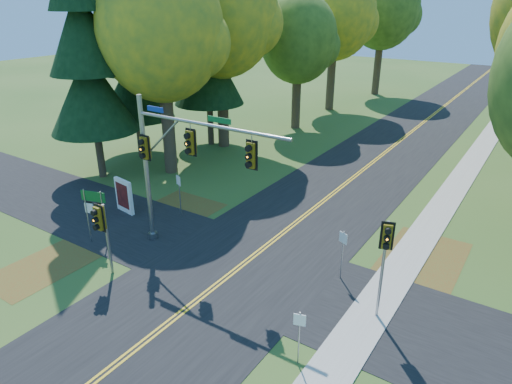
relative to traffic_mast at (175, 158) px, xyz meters
The scene contains 25 objects.
ground 5.99m from the traffic_mast, 26.20° to the right, with size 160.00×160.00×0.00m, color #2F521D.
road_main 5.98m from the traffic_mast, 26.20° to the right, with size 8.00×160.00×0.02m, color black.
road_cross 5.77m from the traffic_mast, ahead, with size 60.00×6.00×0.02m, color black.
centerline_left 5.92m from the traffic_mast, 26.90° to the right, with size 0.10×160.00×0.01m, color gold.
centerline_right 6.03m from the traffic_mast, 25.53° to the right, with size 0.10×160.00×0.01m, color gold.
sidewalk_east 10.72m from the traffic_mast, ahead, with size 1.60×160.00×0.06m, color #9E998E.
leaf_patch_w_near 6.19m from the traffic_mast, 143.41° to the left, with size 4.00×6.00×0.00m, color brown.
leaf_patch_e 11.98m from the traffic_mast, 23.44° to the left, with size 3.50×8.00×0.00m, color brown.
leaf_patch_w_far 7.83m from the traffic_mast, 132.29° to the right, with size 3.00×5.00×0.00m, color brown.
tree_w_a 12.01m from the traffic_mast, 135.26° to the left, with size 8.00×8.00×14.15m.
tree_w_b 17.83m from the traffic_mast, 119.88° to the left, with size 8.60×8.60×15.38m.
tree_w_c 23.90m from the traffic_mast, 105.28° to the left, with size 6.80×6.80×11.91m.
tree_w_d 32.68m from the traffic_mast, 102.21° to the left, with size 8.20×8.20×14.56m.
tree_w_e 43.17m from the traffic_mast, 97.55° to the left, with size 8.40×8.40×14.97m.
pine_a 12.83m from the traffic_mast, 158.66° to the left, with size 5.60×5.60×19.48m.
pine_b 16.16m from the traffic_mast, 143.56° to the left, with size 5.60×5.60×17.31m.
pine_c 18.04m from the traffic_mast, 124.02° to the left, with size 5.60×5.60×20.56m.
traffic_mast is the anchor object (origin of this frame).
east_signal_pole 9.92m from the traffic_mast, ahead, with size 0.47×0.56×4.22m.
ped_signal_pole 4.29m from the traffic_mast, 108.98° to the right, with size 0.55×0.63×3.47m.
route_sign_cluster 5.08m from the traffic_mast, 155.22° to the right, with size 1.30×0.40×2.87m.
info_kiosk 6.84m from the traffic_mast, 166.13° to the left, with size 1.45×0.41×1.99m.
reg_sign_e_north 8.36m from the traffic_mast, 14.78° to the left, with size 0.42×0.21×2.34m.
reg_sign_e_south 9.68m from the traffic_mast, 22.82° to the right, with size 0.40×0.15×2.12m.
reg_sign_w 4.75m from the traffic_mast, 132.91° to the left, with size 0.45×0.22×2.52m.
Camera 1 is at (10.48, -12.58, 11.45)m, focal length 32.00 mm.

